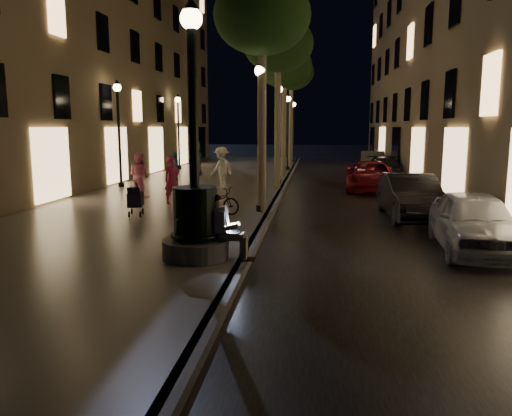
# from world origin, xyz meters

# --- Properties ---
(ground) EXTENTS (120.00, 120.00, 0.00)m
(ground) POSITION_xyz_m (0.00, 15.00, 0.00)
(ground) COLOR black
(ground) RESTS_ON ground
(cobble_lane) EXTENTS (6.00, 45.00, 0.02)m
(cobble_lane) POSITION_xyz_m (3.00, 15.00, 0.01)
(cobble_lane) COLOR black
(cobble_lane) RESTS_ON ground
(promenade) EXTENTS (8.00, 45.00, 0.20)m
(promenade) POSITION_xyz_m (-4.00, 15.00, 0.10)
(promenade) COLOR slate
(promenade) RESTS_ON ground
(curb_strip) EXTENTS (0.25, 45.00, 0.20)m
(curb_strip) POSITION_xyz_m (0.00, 15.00, 0.10)
(curb_strip) COLOR #59595B
(curb_strip) RESTS_ON ground
(building_right) EXTENTS (8.00, 36.00, 15.00)m
(building_right) POSITION_xyz_m (10.00, 18.00, 7.50)
(building_right) COLOR #7C6A4D
(building_right) RESTS_ON ground
(building_left) EXTENTS (8.00, 36.00, 15.00)m
(building_left) POSITION_xyz_m (-12.00, 18.00, 7.50)
(building_left) COLOR #7C6A4D
(building_left) RESTS_ON ground
(fountain_lamppost) EXTENTS (1.40, 1.40, 5.21)m
(fountain_lamppost) POSITION_xyz_m (-1.00, 2.00, 1.21)
(fountain_lamppost) COLOR #59595B
(fountain_lamppost) RESTS_ON promenade
(seated_man_laptop) EXTENTS (0.99, 0.33, 1.36)m
(seated_man_laptop) POSITION_xyz_m (-0.39, 2.00, 0.91)
(seated_man_laptop) COLOR gray
(seated_man_laptop) RESTS_ON promenade
(tree_near) EXTENTS (3.00, 3.00, 7.30)m
(tree_near) POSITION_xyz_m (-0.25, 8.00, 6.24)
(tree_near) COLOR #6B604C
(tree_near) RESTS_ON promenade
(tree_second) EXTENTS (3.00, 3.00, 7.40)m
(tree_second) POSITION_xyz_m (-0.20, 14.00, 6.33)
(tree_second) COLOR #6B604C
(tree_second) RESTS_ON promenade
(tree_third) EXTENTS (3.00, 3.00, 7.20)m
(tree_third) POSITION_xyz_m (-0.30, 20.00, 6.14)
(tree_third) COLOR #6B604C
(tree_third) RESTS_ON promenade
(tree_far) EXTENTS (3.00, 3.00, 7.50)m
(tree_far) POSITION_xyz_m (-0.22, 26.00, 6.43)
(tree_far) COLOR #6B604C
(tree_far) RESTS_ON promenade
(lamp_curb_a) EXTENTS (0.36, 0.36, 4.81)m
(lamp_curb_a) POSITION_xyz_m (-0.30, 8.00, 3.24)
(lamp_curb_a) COLOR black
(lamp_curb_a) RESTS_ON promenade
(lamp_curb_b) EXTENTS (0.36, 0.36, 4.81)m
(lamp_curb_b) POSITION_xyz_m (-0.30, 16.00, 3.24)
(lamp_curb_b) COLOR black
(lamp_curb_b) RESTS_ON promenade
(lamp_curb_c) EXTENTS (0.36, 0.36, 4.81)m
(lamp_curb_c) POSITION_xyz_m (-0.30, 24.00, 3.24)
(lamp_curb_c) COLOR black
(lamp_curb_c) RESTS_ON promenade
(lamp_curb_d) EXTENTS (0.36, 0.36, 4.81)m
(lamp_curb_d) POSITION_xyz_m (-0.30, 32.00, 3.24)
(lamp_curb_d) COLOR black
(lamp_curb_d) RESTS_ON promenade
(lamp_left_b) EXTENTS (0.36, 0.36, 4.81)m
(lamp_left_b) POSITION_xyz_m (-7.40, 14.00, 3.24)
(lamp_left_b) COLOR black
(lamp_left_b) RESTS_ON promenade
(lamp_left_c) EXTENTS (0.36, 0.36, 4.81)m
(lamp_left_c) POSITION_xyz_m (-7.40, 24.00, 3.24)
(lamp_left_c) COLOR black
(lamp_left_c) RESTS_ON promenade
(stroller) EXTENTS (0.56, 1.01, 1.02)m
(stroller) POSITION_xyz_m (-4.02, 6.70, 0.71)
(stroller) COLOR black
(stroller) RESTS_ON promenade
(car_front) EXTENTS (1.99, 4.29, 1.42)m
(car_front) POSITION_xyz_m (5.20, 4.12, 0.71)
(car_front) COLOR #A1A3A8
(car_front) RESTS_ON ground
(car_second) EXTENTS (1.71, 4.39, 1.42)m
(car_second) POSITION_xyz_m (4.50, 8.35, 0.71)
(car_second) COLOR black
(car_second) RESTS_ON ground
(car_third) EXTENTS (2.43, 4.94, 1.35)m
(car_third) POSITION_xyz_m (4.00, 15.37, 0.67)
(car_third) COLOR maroon
(car_third) RESTS_ON ground
(car_rear) EXTENTS (1.96, 4.54, 1.30)m
(car_rear) POSITION_xyz_m (5.16, 19.38, 0.65)
(car_rear) COLOR #29292E
(car_rear) RESTS_ON ground
(car_fifth) EXTENTS (1.81, 4.30, 1.38)m
(car_fifth) POSITION_xyz_m (5.08, 24.53, 0.69)
(car_fifth) COLOR gray
(car_fifth) RESTS_ON ground
(pedestrian_red) EXTENTS (0.72, 0.73, 1.69)m
(pedestrian_red) POSITION_xyz_m (-3.60, 9.25, 1.05)
(pedestrian_red) COLOR #BD254D
(pedestrian_red) RESTS_ON promenade
(pedestrian_pink) EXTENTS (1.03, 0.91, 1.76)m
(pedestrian_pink) POSITION_xyz_m (-5.27, 10.55, 1.08)
(pedestrian_pink) COLOR pink
(pedestrian_pink) RESTS_ON promenade
(pedestrian_white) EXTENTS (1.26, 1.38, 1.86)m
(pedestrian_white) POSITION_xyz_m (-2.65, 13.76, 1.13)
(pedestrian_white) COLOR white
(pedestrian_white) RESTS_ON promenade
(pedestrian_blue) EXTENTS (0.77, 1.00, 1.58)m
(pedestrian_blue) POSITION_xyz_m (-4.96, 14.41, 0.99)
(pedestrian_blue) COLOR #245284
(pedestrian_blue) RESTS_ON promenade
(pedestrian_dark) EXTENTS (0.62, 0.95, 1.95)m
(pedestrian_dark) POSITION_xyz_m (-5.15, 19.42, 1.17)
(pedestrian_dark) COLOR #2E2E33
(pedestrian_dark) RESTS_ON promenade
(bicycle) EXTENTS (1.74, 1.04, 0.86)m
(bicycle) POSITION_xyz_m (-1.63, 7.32, 0.63)
(bicycle) COLOR black
(bicycle) RESTS_ON promenade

